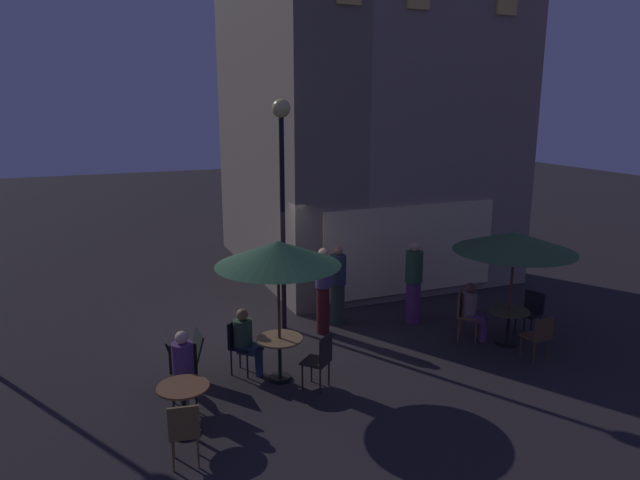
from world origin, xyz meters
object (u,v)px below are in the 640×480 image
at_px(cafe_chair_0, 531,309).
at_px(patron_seated_2, 183,367).
at_px(patron_seated_0, 472,308).
at_px(patron_seated_1, 246,337).
at_px(cafe_chair_4, 239,341).
at_px(street_lamp_near_corner, 282,165).
at_px(cafe_table_2, 184,399).
at_px(cafe_chair_5, 184,429).
at_px(cafe_chair_3, 321,357).
at_px(cafe_table_0, 509,319).
at_px(patron_standing_3, 414,283).
at_px(patio_umbrella_1, 278,254).
at_px(patron_standing_5, 338,285).
at_px(menu_sandwich_board, 183,359).
at_px(patron_standing_4, 323,290).
at_px(cafe_chair_1, 464,310).
at_px(cafe_chair_6, 184,370).
at_px(patio_umbrella_0, 515,242).
at_px(cafe_chair_2, 539,334).
at_px(cafe_table_1, 280,348).

relative_size(cafe_chair_0, patron_seated_2, 0.70).
bearing_deg(patron_seated_0, patron_seated_1, -141.07).
distance_m(cafe_chair_0, cafe_chair_4, 6.00).
bearing_deg(street_lamp_near_corner, cafe_table_2, -128.39).
bearing_deg(patron_seated_0, cafe_chair_5, -118.88).
distance_m(cafe_table_2, cafe_chair_3, 2.37).
distance_m(cafe_table_0, patron_standing_3, 2.09).
distance_m(patio_umbrella_1, patron_seated_1, 1.68).
bearing_deg(cafe_chair_0, patron_standing_5, -49.11).
bearing_deg(menu_sandwich_board, patron_standing_4, 19.85).
bearing_deg(cafe_table_2, patio_umbrella_1, 31.70).
bearing_deg(patron_seated_2, menu_sandwich_board, -179.26).
relative_size(street_lamp_near_corner, patron_standing_4, 2.61).
relative_size(cafe_chair_3, patron_standing_4, 0.53).
xyz_separation_m(cafe_chair_0, patron_seated_0, (-1.32, 0.19, 0.13)).
bearing_deg(cafe_chair_1, cafe_chair_6, -132.35).
distance_m(cafe_table_2, cafe_chair_5, 0.79).
relative_size(street_lamp_near_corner, patron_standing_5, 2.76).
distance_m(cafe_chair_0, cafe_chair_5, 7.56).
bearing_deg(cafe_chair_6, patron_seated_0, 103.75).
bearing_deg(patio_umbrella_0, cafe_table_2, -172.58).
relative_size(cafe_chair_1, patron_seated_0, 0.84).
xyz_separation_m(cafe_chair_1, cafe_chair_2, (0.67, -1.37, -0.09)).
height_order(cafe_table_2, cafe_chair_4, cafe_chair_4).
bearing_deg(patron_seated_1, cafe_table_1, 0.00).
xyz_separation_m(menu_sandwich_board, cafe_chair_5, (-0.37, -2.37, 0.10)).
distance_m(patron_seated_2, patron_standing_4, 3.77).
bearing_deg(cafe_table_1, cafe_chair_2, -13.09).
distance_m(patio_umbrella_0, cafe_chair_6, 6.43).
xyz_separation_m(cafe_chair_1, cafe_chair_6, (-5.62, -0.55, -0.01)).
bearing_deg(patron_seated_1, cafe_chair_3, -3.15).
bearing_deg(patron_seated_0, cafe_chair_4, -142.21).
relative_size(cafe_chair_5, patron_seated_0, 0.77).
relative_size(cafe_table_0, patron_seated_1, 0.66).
height_order(street_lamp_near_corner, cafe_table_1, street_lamp_near_corner).
relative_size(cafe_chair_3, patron_seated_1, 0.80).
bearing_deg(patron_seated_2, patron_standing_3, 119.16).
xyz_separation_m(cafe_chair_6, patron_standing_5, (3.62, 2.27, 0.27)).
height_order(menu_sandwich_board, cafe_table_0, menu_sandwich_board).
distance_m(cafe_table_1, patron_standing_4, 2.23).
distance_m(cafe_chair_0, patron_seated_2, 7.09).
bearing_deg(cafe_table_0, cafe_table_2, -172.58).
distance_m(cafe_chair_3, patron_seated_2, 2.21).
distance_m(cafe_chair_5, patron_seated_0, 6.35).
bearing_deg(cafe_chair_0, patron_seated_1, -22.99).
distance_m(menu_sandwich_board, patron_standing_3, 5.16).
height_order(street_lamp_near_corner, patio_umbrella_0, street_lamp_near_corner).
relative_size(cafe_chair_2, patron_standing_3, 0.48).
height_order(cafe_chair_1, patron_standing_4, patron_standing_4).
bearing_deg(cafe_chair_5, patron_seated_2, -0.17).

